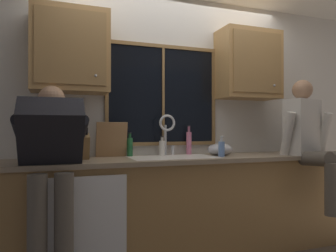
{
  "coord_description": "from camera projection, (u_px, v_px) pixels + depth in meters",
  "views": [
    {
      "loc": [
        -1.13,
        -3.06,
        1.19
      ],
      "look_at": [
        -0.14,
        -0.3,
        1.21
      ],
      "focal_mm": 34.01,
      "sensor_mm": 36.0,
      "label": 1
    }
  ],
  "objects": [
    {
      "name": "knife_block",
      "position": [
        82.0,
        147.0,
        2.71
      ],
      "size": [
        0.12,
        0.18,
        0.32
      ],
      "color": "olive",
      "rests_on": "countertop"
    },
    {
      "name": "bottle_green_glass",
      "position": [
        189.0,
        142.0,
        3.24
      ],
      "size": [
        0.05,
        0.05,
        0.3
      ],
      "color": "pink",
      "rests_on": "countertop"
    },
    {
      "name": "countertop",
      "position": [
        183.0,
        159.0,
        2.96
      ],
      "size": [
        3.4,
        0.62,
        0.04
      ],
      "primitive_type": "cube",
      "color": "gray",
      "rests_on": "lower_cabinet_run"
    },
    {
      "name": "bottle_tall_clear",
      "position": [
        162.0,
        148.0,
        3.08
      ],
      "size": [
        0.06,
        0.06,
        0.19
      ],
      "color": "silver",
      "rests_on": "countertop"
    },
    {
      "name": "upper_cabinet_right",
      "position": [
        248.0,
        65.0,
        3.38
      ],
      "size": [
        0.65,
        0.36,
        0.72
      ],
      "color": "#B2844C"
    },
    {
      "name": "window_frame_bottom",
      "position": [
        163.0,
        144.0,
        3.21
      ],
      "size": [
        1.17,
        0.02,
        0.04
      ],
      "primitive_type": "cube",
      "color": "olive"
    },
    {
      "name": "window_frame_right",
      "position": [
        213.0,
        97.0,
        3.4
      ],
      "size": [
        0.04,
        0.02,
        0.95
      ],
      "primitive_type": "cube",
      "color": "olive"
    },
    {
      "name": "soap_dispenser",
      "position": [
        221.0,
        149.0,
        3.0
      ],
      "size": [
        0.06,
        0.07,
        0.2
      ],
      "color": "#668CCC",
      "rests_on": "countertop"
    },
    {
      "name": "window_frame_left",
      "position": [
        107.0,
        93.0,
        3.02
      ],
      "size": [
        0.03,
        0.02,
        0.95
      ],
      "primitive_type": "cube",
      "color": "olive"
    },
    {
      "name": "lower_cabinet_run",
      "position": [
        182.0,
        208.0,
        2.98
      ],
      "size": [
        3.34,
        0.58,
        0.88
      ],
      "primitive_type": "cube",
      "color": "#A07744",
      "rests_on": "floor"
    },
    {
      "name": "window_frame_top",
      "position": [
        163.0,
        46.0,
        3.21
      ],
      "size": [
        1.17,
        0.02,
        0.04
      ],
      "primitive_type": "cube",
      "color": "olive"
    },
    {
      "name": "window_glass",
      "position": [
        163.0,
        95.0,
        3.22
      ],
      "size": [
        1.1,
        0.02,
        0.95
      ],
      "primitive_type": "cube",
      "color": "black"
    },
    {
      "name": "dishwasher_front",
      "position": [
        87.0,
        226.0,
        2.38
      ],
      "size": [
        0.6,
        0.02,
        0.74
      ],
      "primitive_type": "cube",
      "color": "white"
    },
    {
      "name": "sink",
      "position": [
        173.0,
        168.0,
        2.94
      ],
      "size": [
        0.8,
        0.46,
        0.21
      ],
      "color": "white",
      "rests_on": "lower_cabinet_run"
    },
    {
      "name": "cutting_board",
      "position": [
        112.0,
        140.0,
        2.97
      ],
      "size": [
        0.29,
        0.09,
        0.33
      ],
      "primitive_type": "cube",
      "rotation": [
        0.21,
        0.0,
        0.0
      ],
      "color": "#997047",
      "rests_on": "countertop"
    },
    {
      "name": "bottle_amber_small",
      "position": [
        130.0,
        146.0,
        3.03
      ],
      "size": [
        0.06,
        0.06,
        0.23
      ],
      "color": "#1E592D",
      "rests_on": "countertop"
    },
    {
      "name": "person_sitting_on_counter",
      "position": [
        310.0,
        137.0,
        3.14
      ],
      "size": [
        0.54,
        0.65,
        1.26
      ],
      "color": "#595147",
      "rests_on": "countertop"
    },
    {
      "name": "mixing_bowl",
      "position": [
        220.0,
        150.0,
        3.16
      ],
      "size": [
        0.25,
        0.25,
        0.12
      ],
      "primitive_type": "ellipsoid",
      "color": "#B7B7BC",
      "rests_on": "countertop"
    },
    {
      "name": "upper_cabinet_left",
      "position": [
        70.0,
        51.0,
        2.77
      ],
      "size": [
        0.65,
        0.36,
        0.72
      ],
      "color": "#B2844C"
    },
    {
      "name": "faucet",
      "position": [
        167.0,
        130.0,
        3.11
      ],
      "size": [
        0.18,
        0.09,
        0.4
      ],
      "color": "silver",
      "rests_on": "countertop"
    },
    {
      "name": "back_wall",
      "position": [
        169.0,
        120.0,
        3.31
      ],
      "size": [
        5.74,
        0.12,
        2.55
      ],
      "primitive_type": "cube",
      "color": "silver",
      "rests_on": "floor"
    },
    {
      "name": "person_standing",
      "position": [
        51.0,
        161.0,
        2.3
      ],
      "size": [
        0.53,
        0.7,
        1.53
      ],
      "color": "#595147",
      "rests_on": "floor"
    },
    {
      "name": "window_mullion_center",
      "position": [
        163.0,
        95.0,
        3.21
      ],
      "size": [
        0.02,
        0.02,
        0.95
      ],
      "primitive_type": "cube",
      "color": "olive"
    }
  ]
}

